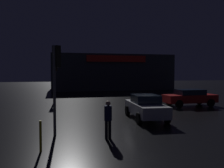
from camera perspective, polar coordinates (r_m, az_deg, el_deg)
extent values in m
plane|color=black|center=(19.32, 6.87, -6.06)|extent=(120.00, 120.00, 0.00)
cube|color=#33383D|center=(43.02, -0.53, 2.77)|extent=(20.19, 9.42, 5.91)
cube|color=red|center=(38.36, 1.11, 5.97)|extent=(9.56, 0.24, 1.02)
cylinder|color=#595B60|center=(11.55, -13.38, -1.57)|extent=(0.13, 0.13, 4.20)
cube|color=black|center=(11.65, -12.92, 6.32)|extent=(0.41, 0.41, 1.02)
sphere|color=black|center=(11.78, -12.37, 7.77)|extent=(0.20, 0.20, 0.20)
sphere|color=black|center=(11.76, -12.35, 6.29)|extent=(0.20, 0.20, 0.20)
sphere|color=#19D13F|center=(11.75, -12.34, 4.80)|extent=(0.20, 0.20, 0.20)
cylinder|color=#595B60|center=(24.95, -13.37, 0.62)|extent=(0.16, 0.16, 4.10)
cube|color=black|center=(24.82, -13.16, 4.14)|extent=(0.41, 0.41, 1.05)
sphere|color=red|center=(24.72, -12.92, 4.87)|extent=(0.20, 0.20, 0.20)
sphere|color=black|center=(24.71, -12.91, 4.15)|extent=(0.20, 0.20, 0.20)
sphere|color=black|center=(24.70, -12.90, 3.42)|extent=(0.20, 0.20, 0.20)
cube|color=#B7B7BF|center=(15.48, 7.92, -5.70)|extent=(1.99, 4.50, 0.69)
cube|color=black|center=(15.45, 7.88, -3.47)|extent=(1.64, 1.98, 0.51)
cylinder|color=black|center=(14.47, 12.84, -7.73)|extent=(0.27, 0.69, 0.68)
cylinder|color=black|center=(13.93, 6.37, -8.09)|extent=(0.27, 0.69, 0.68)
cylinder|color=black|center=(17.15, 9.15, -6.05)|extent=(0.27, 0.69, 0.68)
cylinder|color=black|center=(16.70, 3.65, -6.26)|extent=(0.27, 0.69, 0.68)
cube|color=#A51414|center=(22.37, 17.79, -3.24)|extent=(4.59, 1.76, 0.67)
cube|color=black|center=(22.33, 17.86, -1.80)|extent=(2.34, 1.56, 0.46)
cylinder|color=black|center=(20.91, 15.49, -4.55)|extent=(0.67, 0.23, 0.67)
cylinder|color=black|center=(22.40, 13.33, -4.04)|extent=(0.67, 0.23, 0.67)
cylinder|color=black|center=(22.54, 22.20, -4.12)|extent=(0.67, 0.23, 0.67)
cylinder|color=black|center=(23.93, 19.77, -3.69)|extent=(0.67, 0.23, 0.67)
cylinder|color=black|center=(10.91, -1.33, -10.73)|extent=(0.14, 0.14, 0.82)
cylinder|color=black|center=(10.97, -0.53, -10.66)|extent=(0.14, 0.14, 0.82)
cylinder|color=#141938|center=(10.79, -0.93, -6.88)|extent=(0.38, 0.38, 0.65)
sphere|color=tan|center=(10.73, -0.93, -4.57)|extent=(0.22, 0.22, 0.22)
cylinder|color=gold|center=(9.58, -16.44, -11.71)|extent=(0.09, 0.09, 1.17)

